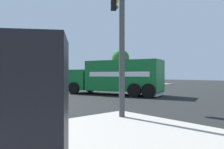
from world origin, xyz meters
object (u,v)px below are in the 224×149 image
(traffic_light_primary, at_px, (118,9))
(shade_tree_near, at_px, (121,58))
(delivery_truck, at_px, (116,77))
(vending_machine_red, at_px, (19,133))
(pedestrian_near_corner, at_px, (130,78))

(traffic_light_primary, height_order, shade_tree_near, traffic_light_primary)
(delivery_truck, xyz_separation_m, traffic_light_primary, (5.68, 6.43, 2.93))
(delivery_truck, bearing_deg, vending_machine_red, 44.37)
(delivery_truck, height_order, vending_machine_red, delivery_truck)
(traffic_light_primary, xyz_separation_m, shade_tree_near, (-19.84, -20.80, 0.11))
(traffic_light_primary, relative_size, vending_machine_red, 3.48)
(delivery_truck, distance_m, pedestrian_near_corner, 19.22)
(pedestrian_near_corner, height_order, shade_tree_near, shade_tree_near)
(pedestrian_near_corner, bearing_deg, delivery_truck, 40.52)
(vending_machine_red, bearing_deg, shade_tree_near, -135.04)
(traffic_light_primary, xyz_separation_m, vending_machine_red, (5.46, 4.47, -3.31))
(pedestrian_near_corner, relative_size, shade_tree_near, 0.27)
(pedestrian_near_corner, xyz_separation_m, shade_tree_near, (0.44, -1.89, 3.44))
(vending_machine_red, bearing_deg, delivery_truck, -135.63)
(delivery_truck, xyz_separation_m, pedestrian_near_corner, (-14.61, -12.49, -0.40))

